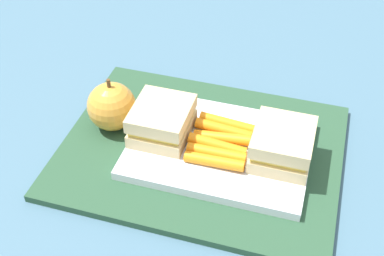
{
  "coord_description": "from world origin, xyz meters",
  "views": [
    {
      "loc": [
        -0.13,
        0.47,
        0.48
      ],
      "look_at": [
        0.01,
        0.0,
        0.04
      ],
      "focal_mm": 48.36,
      "sensor_mm": 36.0,
      "label": 1
    }
  ],
  "objects": [
    {
      "name": "ground_plane",
      "position": [
        0.0,
        0.0,
        0.0
      ],
      "size": [
        2.4,
        2.4,
        0.0
      ],
      "primitive_type": "plane",
      "color": "#42667A"
    },
    {
      "name": "sandwich_half_left",
      "position": [
        -0.1,
        0.0,
        0.04
      ],
      "size": [
        0.07,
        0.08,
        0.04
      ],
      "color": "#DBC189",
      "rests_on": "food_tray"
    },
    {
      "name": "food_tray",
      "position": [
        -0.03,
        0.0,
        0.02
      ],
      "size": [
        0.23,
        0.17,
        0.01
      ],
      "primitive_type": "cube",
      "color": "white",
      "rests_on": "lunchbag_mat"
    },
    {
      "name": "lunchbag_mat",
      "position": [
        0.0,
        0.0,
        0.01
      ],
      "size": [
        0.36,
        0.28,
        0.01
      ],
      "primitive_type": "cube",
      "color": "#284C33",
      "rests_on": "ground_plane"
    },
    {
      "name": "carrot_sticks_bundle",
      "position": [
        -0.03,
        0.0,
        0.03
      ],
      "size": [
        0.08,
        0.09,
        0.02
      ],
      "color": "orange",
      "rests_on": "food_tray"
    },
    {
      "name": "apple",
      "position": [
        0.13,
        -0.01,
        0.04
      ],
      "size": [
        0.07,
        0.07,
        0.08
      ],
      "color": "gold",
      "rests_on": "lunchbag_mat"
    },
    {
      "name": "sandwich_half_right",
      "position": [
        0.05,
        0.0,
        0.04
      ],
      "size": [
        0.07,
        0.08,
        0.04
      ],
      "color": "#DBC189",
      "rests_on": "food_tray"
    }
  ]
}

